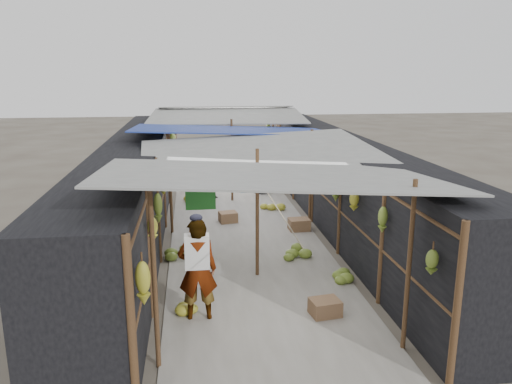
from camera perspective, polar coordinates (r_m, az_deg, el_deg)
name	(u,v)px	position (r m, az deg, el deg)	size (l,w,h in m)	color
ground	(285,357)	(7.65, 3.28, -18.32)	(80.00, 80.00, 0.00)	#6B6356
aisle_slab	(240,224)	(13.54, -1.83, -3.66)	(3.60, 16.00, 0.02)	#9E998E
stall_left	(136,186)	(13.26, -13.55, 0.69)	(1.40, 15.00, 2.30)	black
stall_right	(338,180)	(13.76, 9.39, 1.36)	(1.40, 15.00, 2.30)	black
crate_near	(325,308)	(8.74, 7.90, -12.98)	(0.49, 0.39, 0.29)	#996F4D
crate_mid	(299,225)	(13.01, 4.94, -3.75)	(0.53, 0.42, 0.32)	#996F4D
crate_back	(228,217)	(13.65, -3.21, -2.91)	(0.47, 0.39, 0.30)	#996F4D
black_basin	(262,191)	(16.93, 0.71, 0.16)	(0.56, 0.56, 0.17)	black
vendor_elderly	(198,270)	(8.33, -6.69, -8.80)	(0.64, 0.42, 1.76)	white
shopper_blue	(210,174)	(16.11, -5.25, 2.11)	(0.80, 0.62, 1.65)	#2147A8
vendor_seated	(273,178)	(16.94, 2.01, 1.66)	(0.67, 0.38, 1.03)	#4B4441
market_canopy	(239,134)	(13.35, -1.92, 6.65)	(5.62, 15.20, 2.77)	brown
hanging_bananas	(245,166)	(12.87, -1.25, 3.02)	(3.95, 14.48, 0.82)	#A19D29
floor_bananas	(242,216)	(13.73, -1.63, -2.79)	(3.79, 9.76, 0.34)	olive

